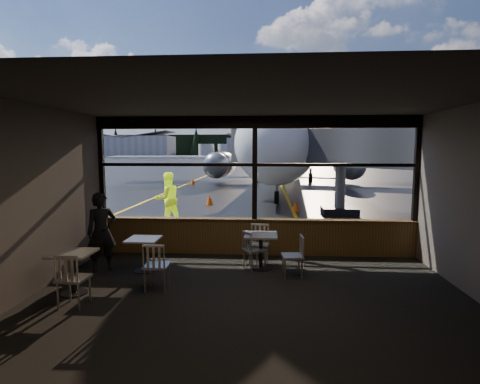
# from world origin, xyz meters

# --- Properties ---
(ground_plane) EXTENTS (520.00, 520.00, 0.00)m
(ground_plane) POSITION_xyz_m (0.00, 120.00, 0.00)
(ground_plane) COLOR black
(ground_plane) RESTS_ON ground
(carpet_floor) EXTENTS (8.00, 6.00, 0.01)m
(carpet_floor) POSITION_xyz_m (0.00, -3.00, 0.01)
(carpet_floor) COLOR black
(carpet_floor) RESTS_ON ground
(ceiling) EXTENTS (8.00, 6.00, 0.04)m
(ceiling) POSITION_xyz_m (0.00, -3.00, 3.50)
(ceiling) COLOR #38332D
(ceiling) RESTS_ON ground
(wall_left) EXTENTS (0.04, 6.00, 3.50)m
(wall_left) POSITION_xyz_m (-4.00, -3.00, 1.75)
(wall_left) COLOR #524842
(wall_left) RESTS_ON ground
(wall_back) EXTENTS (8.00, 0.04, 3.50)m
(wall_back) POSITION_xyz_m (0.00, -6.00, 1.75)
(wall_back) COLOR #524842
(wall_back) RESTS_ON ground
(window_sill) EXTENTS (8.00, 0.28, 0.90)m
(window_sill) POSITION_xyz_m (0.00, 0.00, 0.45)
(window_sill) COLOR #4E3417
(window_sill) RESTS_ON ground
(window_header) EXTENTS (8.00, 0.18, 0.30)m
(window_header) POSITION_xyz_m (0.00, 0.00, 3.35)
(window_header) COLOR black
(window_header) RESTS_ON ground
(mullion_left) EXTENTS (0.12, 0.12, 2.60)m
(mullion_left) POSITION_xyz_m (-3.95, 0.00, 2.20)
(mullion_left) COLOR black
(mullion_left) RESTS_ON ground
(mullion_centre) EXTENTS (0.12, 0.12, 2.60)m
(mullion_centre) POSITION_xyz_m (0.00, 0.00, 2.20)
(mullion_centre) COLOR black
(mullion_centre) RESTS_ON ground
(mullion_right) EXTENTS (0.12, 0.12, 2.60)m
(mullion_right) POSITION_xyz_m (3.95, 0.00, 2.20)
(mullion_right) COLOR black
(mullion_right) RESTS_ON ground
(window_transom) EXTENTS (8.00, 0.10, 0.08)m
(window_transom) POSITION_xyz_m (0.00, 0.00, 2.30)
(window_transom) COLOR black
(window_transom) RESTS_ON ground
(airliner) EXTENTS (31.92, 37.36, 10.79)m
(airliner) POSITION_xyz_m (1.71, 21.25, 5.39)
(airliner) COLOR white
(airliner) RESTS_ON ground_plane
(jet_bridge) EXTENTS (8.63, 10.55, 4.60)m
(jet_bridge) POSITION_xyz_m (3.60, 5.50, 2.30)
(jet_bridge) COLOR #2C2C2F
(jet_bridge) RESTS_ON ground_plane
(cafe_table_near) EXTENTS (0.72, 0.72, 0.80)m
(cafe_table_near) POSITION_xyz_m (0.18, -1.18, 0.40)
(cafe_table_near) COLOR gray
(cafe_table_near) RESTS_ON carpet_floor
(cafe_table_mid) EXTENTS (0.67, 0.67, 0.74)m
(cafe_table_mid) POSITION_xyz_m (-2.39, -1.53, 0.37)
(cafe_table_mid) COLOR #A6A299
(cafe_table_mid) RESTS_ON carpet_floor
(cafe_table_left) EXTENTS (0.72, 0.72, 0.79)m
(cafe_table_left) POSITION_xyz_m (-3.27, -2.90, 0.40)
(cafe_table_left) COLOR gray
(cafe_table_left) RESTS_ON carpet_floor
(chair_near_e) EXTENTS (0.53, 0.53, 0.90)m
(chair_near_e) POSITION_xyz_m (0.84, -1.70, 0.45)
(chair_near_e) COLOR beige
(chair_near_e) RESTS_ON carpet_floor
(chair_near_w) EXTENTS (0.67, 0.67, 0.88)m
(chair_near_w) POSITION_xyz_m (0.04, -1.23, 0.44)
(chair_near_w) COLOR #B3ADA1
(chair_near_w) RESTS_ON carpet_floor
(chair_near_n) EXTENTS (0.57, 0.57, 0.95)m
(chair_near_n) POSITION_xyz_m (0.12, -0.88, 0.47)
(chair_near_n) COLOR #AFAB9E
(chair_near_n) RESTS_ON carpet_floor
(chair_mid_s) EXTENTS (0.53, 0.53, 0.95)m
(chair_mid_s) POSITION_xyz_m (-1.78, -2.60, 0.47)
(chair_mid_s) COLOR #B0AA9E
(chair_mid_s) RESTS_ON carpet_floor
(chair_left_s) EXTENTS (0.54, 0.54, 0.96)m
(chair_left_s) POSITION_xyz_m (-2.98, -3.43, 0.48)
(chair_left_s) COLOR #BBB5A8
(chair_left_s) RESTS_ON carpet_floor
(passenger) EXTENTS (0.76, 0.71, 1.74)m
(passenger) POSITION_xyz_m (-3.31, -1.55, 0.87)
(passenger) COLOR black
(passenger) RESTS_ON carpet_floor
(ground_crew) EXTENTS (1.17, 1.15, 1.90)m
(ground_crew) POSITION_xyz_m (-3.18, 3.53, 0.95)
(ground_crew) COLOR #BFF219
(ground_crew) RESTS_ON ground_plane
(cone_nose) EXTENTS (0.36, 0.36, 0.50)m
(cone_nose) POSITION_xyz_m (1.60, 6.93, 0.25)
(cone_nose) COLOR #E75107
(cone_nose) RESTS_ON ground_plane
(cone_wing) EXTENTS (0.36, 0.36, 0.50)m
(cone_wing) POSITION_xyz_m (-5.45, 19.75, 0.25)
(cone_wing) COLOR #F74A07
(cone_wing) RESTS_ON ground_plane
(hangar_left) EXTENTS (45.00, 18.00, 11.00)m
(hangar_left) POSITION_xyz_m (-70.00, 180.00, 5.50)
(hangar_left) COLOR silver
(hangar_left) RESTS_ON ground_plane
(hangar_mid) EXTENTS (38.00, 15.00, 10.00)m
(hangar_mid) POSITION_xyz_m (0.00, 185.00, 5.00)
(hangar_mid) COLOR silver
(hangar_mid) RESTS_ON ground_plane
(hangar_right) EXTENTS (50.00, 20.00, 12.00)m
(hangar_right) POSITION_xyz_m (60.00, 178.00, 6.00)
(hangar_right) COLOR silver
(hangar_right) RESTS_ON ground_plane
(fuel_tank_a) EXTENTS (8.00, 8.00, 6.00)m
(fuel_tank_a) POSITION_xyz_m (-30.00, 182.00, 3.00)
(fuel_tank_a) COLOR silver
(fuel_tank_a) RESTS_ON ground_plane
(fuel_tank_b) EXTENTS (8.00, 8.00, 6.00)m
(fuel_tank_b) POSITION_xyz_m (-20.00, 182.00, 3.00)
(fuel_tank_b) COLOR silver
(fuel_tank_b) RESTS_ON ground_plane
(fuel_tank_c) EXTENTS (8.00, 8.00, 6.00)m
(fuel_tank_c) POSITION_xyz_m (-10.00, 182.00, 3.00)
(fuel_tank_c) COLOR silver
(fuel_tank_c) RESTS_ON ground_plane
(treeline) EXTENTS (360.00, 3.00, 12.00)m
(treeline) POSITION_xyz_m (0.00, 210.00, 6.00)
(treeline) COLOR black
(treeline) RESTS_ON ground_plane
(cone_extra) EXTENTS (0.36, 0.36, 0.51)m
(cone_extra) POSITION_xyz_m (-2.46, 8.66, 0.25)
(cone_extra) COLOR #FE6508
(cone_extra) RESTS_ON ground_plane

